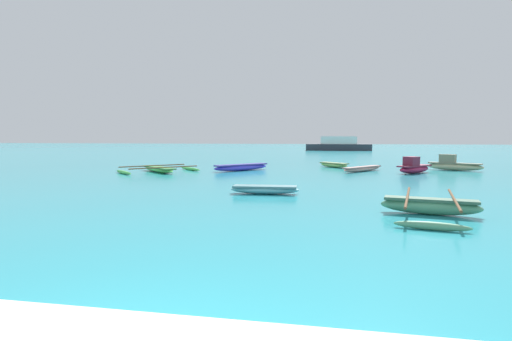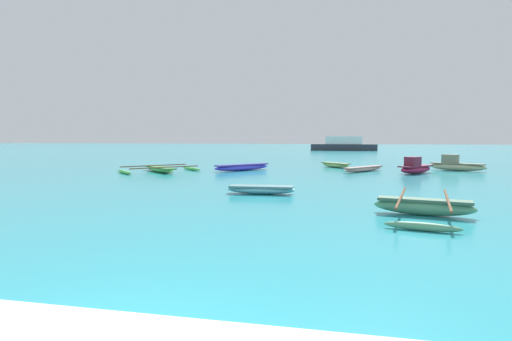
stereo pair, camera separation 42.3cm
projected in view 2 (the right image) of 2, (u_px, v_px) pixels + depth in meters
The scene contains 9 objects.
moored_boat_0 at pixel (415, 168), 23.69m from camera, with size 2.46×2.59×1.01m.
moored_boat_1 at pixel (261, 189), 15.25m from camera, with size 2.66×0.80×0.31m.
moored_boat_2 at pixel (363, 169), 25.02m from camera, with size 2.78×3.41×0.31m.
moored_boat_3 at pixel (424, 207), 11.08m from camera, with size 2.70×4.53×0.51m.
moored_boat_4 at pixel (160, 169), 24.80m from camera, with size 5.03×5.11×0.38m.
moored_boat_5 at pixel (456, 165), 25.68m from camera, with size 3.29×2.22×1.04m.
moored_boat_6 at pixel (336, 165), 28.36m from camera, with size 2.23×2.23×0.34m.
moored_boat_7 at pixel (242, 167), 25.73m from camera, with size 3.25×3.62×0.42m.
distant_ferry at pixel (344, 145), 63.52m from camera, with size 10.24×2.25×2.25m.
Camera 2 is at (2.16, -3.14, 2.17)m, focal length 28.00 mm.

